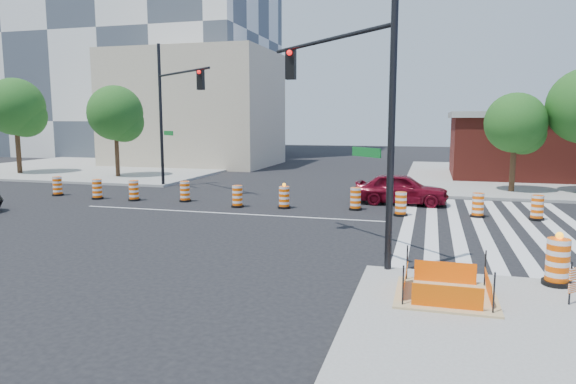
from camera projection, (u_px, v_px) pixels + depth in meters
The scene contains 25 objects.
ground at pixel (226, 213), 22.53m from camera, with size 120.00×120.00×0.00m, color black.
sidewalk_ne at pixel (574, 179), 34.89m from camera, with size 22.00×22.00×0.15m, color gray.
sidewalk_nw at pixel (113, 166), 44.47m from camera, with size 22.00×22.00×0.15m, color gray.
crosswalk_east at pixel (493, 227), 19.61m from camera, with size 6.75×13.50×0.01m.
lane_centerline at pixel (226, 213), 22.53m from camera, with size 14.00×0.12×0.01m, color silver.
excavation_pit at pixel (446, 293), 11.52m from camera, with size 2.20×2.20×0.90m.
brick_storefront at pixel (576, 146), 34.58m from camera, with size 16.50×8.50×4.60m.
beige_midrise at pixel (195, 109), 46.00m from camera, with size 14.00×10.00×10.00m, color #BAAA8E.
red_coupe at pixel (401, 189), 24.86m from camera, with size 1.79×4.44×1.51m, color #620817.
signal_pole_se at pixel (352, 88), 14.45m from camera, with size 4.46×4.43×8.13m.
signal_pole_nw at pixel (172, 101), 29.34m from camera, with size 5.08×4.02×8.38m.
pit_drum at pixel (557, 263), 12.26m from camera, with size 0.66×0.66×1.30m.
tree_north_a at pixel (16, 110), 37.45m from camera, with size 4.17×4.17×7.08m.
tree_north_b at pixel (116, 116), 35.37m from camera, with size 3.77×3.77×6.41m.
tree_north_c at pixel (516, 126), 27.92m from camera, with size 3.29×3.26×5.54m.
median_drum_0 at pixel (58, 187), 27.72m from camera, with size 0.60×0.60×1.02m.
median_drum_1 at pixel (97, 190), 26.49m from camera, with size 0.60×0.60×1.02m.
median_drum_2 at pixel (134, 191), 25.98m from camera, with size 0.60×0.60×1.02m.
median_drum_3 at pixel (185, 192), 25.68m from camera, with size 0.60×0.60×1.02m.
median_drum_4 at pixel (237, 197), 24.06m from camera, with size 0.60×0.60×1.02m.
median_drum_5 at pixel (284, 198), 23.75m from camera, with size 0.60×0.60×1.18m.
median_drum_6 at pixel (356, 200), 23.31m from camera, with size 0.60×0.60×1.02m.
median_drum_7 at pixel (401, 205), 21.88m from camera, with size 0.60×0.60×1.02m.
median_drum_8 at pixel (478, 206), 21.58m from camera, with size 0.60×0.60×1.02m.
median_drum_9 at pixel (537, 209), 20.96m from camera, with size 0.60×0.60×1.02m.
Camera 1 is at (8.56, -20.63, 4.10)m, focal length 32.00 mm.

